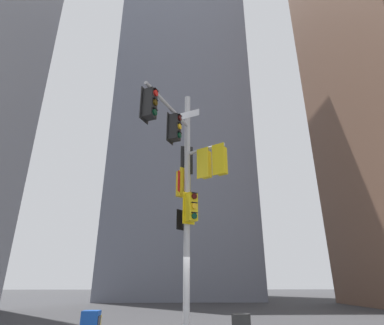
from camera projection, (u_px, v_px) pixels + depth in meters
The scene contains 2 objects.
building_mid_block at pixel (182, 137), 40.08m from camera, with size 15.30×15.30×39.19m, color slate.
signal_pole_assembly at pixel (187, 173), 10.87m from camera, with size 2.94×3.40×8.88m.
Camera 1 is at (-0.21, -10.71, 1.75)m, focal length 28.22 mm.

